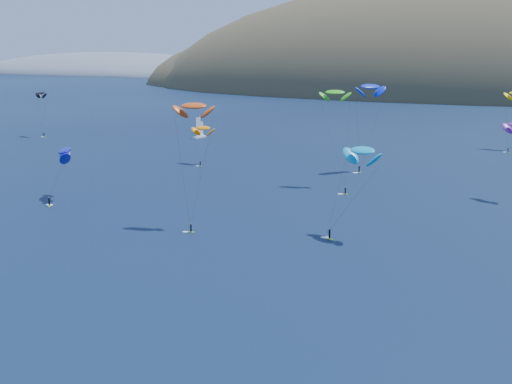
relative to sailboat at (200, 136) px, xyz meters
name	(u,v)px	position (x,y,z in m)	size (l,w,h in m)	color
headland	(128,76)	(-376.22, 539.23, -4.23)	(460.00, 250.00, 60.00)	slate
sailboat	(200,136)	(0.00, 0.00, 0.00)	(8.06, 6.97, 9.71)	white
kitesurfer_1	(203,128)	(29.97, -56.34, 10.69)	(8.70, 7.96, 13.87)	#A5DE18
kitesurfer_3	(335,92)	(78.64, -74.36, 24.37)	(11.56, 13.90, 27.57)	#A5DE18
kitesurfer_4	(370,87)	(82.25, -49.38, 24.62)	(10.18, 10.81, 28.38)	#A5DE18
kitesurfer_5	(362,151)	(98.69, -123.71, 16.64)	(11.16, 9.35, 20.23)	#A5DE18
kitesurfer_9	(194,106)	(63.90, -128.00, 24.59)	(9.01, 8.90, 27.85)	#A5DE18
kitesurfer_10	(65,151)	(21.33, -115.87, 11.14)	(10.04, 15.88, 14.89)	#A5DE18
kitesurfer_12	(41,93)	(-62.47, -20.28, 17.08)	(7.97, 5.88, 20.04)	#A5DE18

